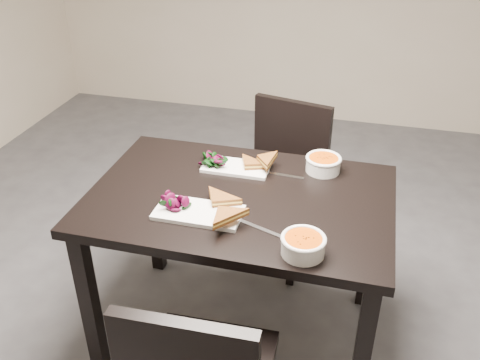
# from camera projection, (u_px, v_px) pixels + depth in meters

# --- Properties ---
(ground) EXTENTS (5.00, 5.00, 0.00)m
(ground) POSITION_uv_depth(u_px,v_px,m) (290.00, 333.00, 2.45)
(ground) COLOR #47474C
(ground) RESTS_ON ground
(table) EXTENTS (1.20, 0.80, 0.75)m
(table) POSITION_uv_depth(u_px,v_px,m) (240.00, 216.00, 2.13)
(table) COLOR black
(table) RESTS_ON ground
(chair_far) EXTENTS (0.50, 0.50, 0.85)m
(chair_far) POSITION_uv_depth(u_px,v_px,m) (282.00, 173.00, 2.77)
(chair_far) COLOR black
(chair_far) RESTS_ON ground
(plate_near) EXTENTS (0.33, 0.16, 0.02)m
(plate_near) POSITION_uv_depth(u_px,v_px,m) (199.00, 213.00, 1.96)
(plate_near) COLOR white
(plate_near) RESTS_ON table
(sandwich_near) EXTENTS (0.20, 0.18, 0.05)m
(sandwich_near) POSITION_uv_depth(u_px,v_px,m) (216.00, 205.00, 1.94)
(sandwich_near) COLOR #94521F
(sandwich_near) RESTS_ON plate_near
(salad_near) EXTENTS (0.10, 0.09, 0.04)m
(salad_near) POSITION_uv_depth(u_px,v_px,m) (173.00, 202.00, 1.97)
(salad_near) COLOR black
(salad_near) RESTS_ON plate_near
(soup_bowl_near) EXTENTS (0.15, 0.15, 0.07)m
(soup_bowl_near) POSITION_uv_depth(u_px,v_px,m) (303.00, 244.00, 1.75)
(soup_bowl_near) COLOR white
(soup_bowl_near) RESTS_ON table
(cutlery_near) EXTENTS (0.17, 0.08, 0.00)m
(cutlery_near) POSITION_uv_depth(u_px,v_px,m) (260.00, 228.00, 1.88)
(cutlery_near) COLOR silver
(cutlery_near) RESTS_ON table
(plate_far) EXTENTS (0.28, 0.14, 0.01)m
(plate_far) POSITION_uv_depth(u_px,v_px,m) (236.00, 167.00, 2.26)
(plate_far) COLOR white
(plate_far) RESTS_ON table
(sandwich_far) EXTENTS (0.17, 0.15, 0.05)m
(sandwich_far) POSITION_uv_depth(u_px,v_px,m) (250.00, 165.00, 2.22)
(sandwich_far) COLOR #94521F
(sandwich_far) RESTS_ON plate_far
(salad_far) EXTENTS (0.09, 0.08, 0.04)m
(salad_far) POSITION_uv_depth(u_px,v_px,m) (214.00, 159.00, 2.27)
(salad_far) COLOR black
(salad_far) RESTS_ON plate_far
(soup_bowl_far) EXTENTS (0.15, 0.15, 0.07)m
(soup_bowl_far) POSITION_uv_depth(u_px,v_px,m) (323.00, 163.00, 2.23)
(soup_bowl_far) COLOR white
(soup_bowl_far) RESTS_ON table
(cutlery_far) EXTENTS (0.18, 0.03, 0.00)m
(cutlery_far) POSITION_uv_depth(u_px,v_px,m) (283.00, 175.00, 2.21)
(cutlery_far) COLOR silver
(cutlery_far) RESTS_ON table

